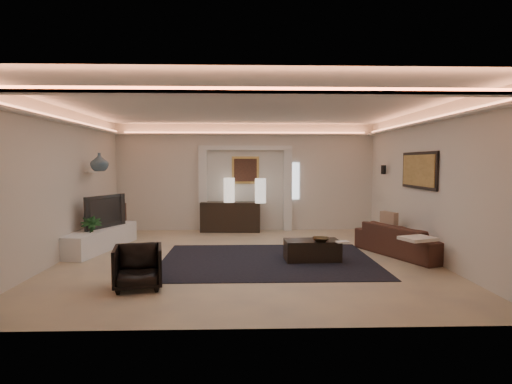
{
  "coord_description": "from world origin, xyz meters",
  "views": [
    {
      "loc": [
        -0.07,
        -8.14,
        1.86
      ],
      "look_at": [
        0.2,
        0.6,
        1.25
      ],
      "focal_mm": 29.88,
      "sensor_mm": 36.0,
      "label": 1
    }
  ],
  "objects_px": {
    "console": "(231,217)",
    "coffee_table": "(312,250)",
    "armchair": "(138,267)",
    "sofa": "(403,240)"
  },
  "relations": [
    {
      "from": "sofa",
      "to": "coffee_table",
      "type": "distance_m",
      "value": 1.96
    },
    {
      "from": "sofa",
      "to": "coffee_table",
      "type": "bearing_deg",
      "value": 80.26
    },
    {
      "from": "console",
      "to": "coffee_table",
      "type": "height_order",
      "value": "console"
    },
    {
      "from": "armchair",
      "to": "coffee_table",
      "type": "bearing_deg",
      "value": 19.4
    },
    {
      "from": "console",
      "to": "armchair",
      "type": "distance_m",
      "value": 5.28
    },
    {
      "from": "console",
      "to": "coffee_table",
      "type": "relative_size",
      "value": 1.55
    },
    {
      "from": "coffee_table",
      "to": "armchair",
      "type": "xyz_separation_m",
      "value": [
        -2.86,
        -1.69,
        0.12
      ]
    },
    {
      "from": "console",
      "to": "armchair",
      "type": "relative_size",
      "value": 2.25
    },
    {
      "from": "console",
      "to": "coffee_table",
      "type": "xyz_separation_m",
      "value": [
        1.64,
        -3.45,
        -0.2
      ]
    },
    {
      "from": "console",
      "to": "armchair",
      "type": "height_order",
      "value": "console"
    }
  ]
}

